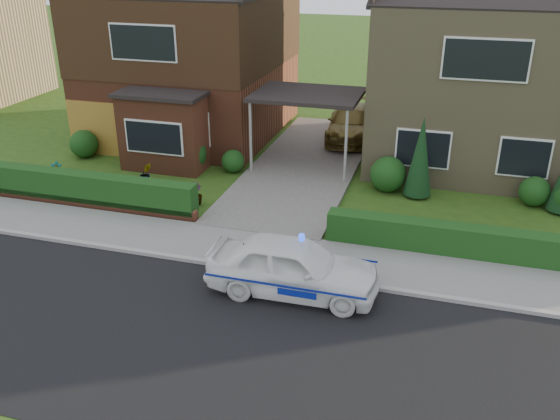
% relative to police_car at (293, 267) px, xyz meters
% --- Properties ---
extents(ground, '(120.00, 120.00, 0.00)m').
position_rel_police_car_xyz_m(ground, '(-1.82, -2.40, -0.70)').
color(ground, '#274B14').
rests_on(ground, ground).
extents(road, '(60.00, 6.00, 0.02)m').
position_rel_police_car_xyz_m(road, '(-1.82, -2.40, -0.70)').
color(road, black).
rests_on(road, ground).
extents(kerb, '(60.00, 0.16, 0.12)m').
position_rel_police_car_xyz_m(kerb, '(-1.82, 0.65, -0.64)').
color(kerb, '#9E9993').
rests_on(kerb, ground).
extents(sidewalk, '(60.00, 2.00, 0.10)m').
position_rel_police_car_xyz_m(sidewalk, '(-1.82, 1.70, -0.65)').
color(sidewalk, slate).
rests_on(sidewalk, ground).
extents(driveway, '(3.80, 12.00, 0.12)m').
position_rel_police_car_xyz_m(driveway, '(-1.82, 8.60, -0.64)').
color(driveway, '#666059').
rests_on(driveway, ground).
extents(house_left, '(7.50, 9.53, 7.25)m').
position_rel_police_car_xyz_m(house_left, '(-7.60, 11.50, 3.11)').
color(house_left, brown).
rests_on(house_left, ground).
extents(house_right, '(7.50, 8.06, 7.25)m').
position_rel_police_car_xyz_m(house_right, '(3.98, 11.59, 2.97)').
color(house_right, '#8E7D57').
rests_on(house_right, ground).
extents(carport_link, '(3.80, 3.00, 2.77)m').
position_rel_police_car_xyz_m(carport_link, '(-1.82, 8.55, 1.96)').
color(carport_link, black).
rests_on(carport_link, ground).
extents(garage_door, '(2.20, 0.10, 2.10)m').
position_rel_police_car_xyz_m(garage_door, '(-10.06, 7.56, 0.35)').
color(garage_door, '#936020').
rests_on(garage_door, ground).
extents(dwarf_wall, '(7.70, 0.25, 0.36)m').
position_rel_police_car_xyz_m(dwarf_wall, '(-7.62, 2.90, -0.52)').
color(dwarf_wall, brown).
rests_on(dwarf_wall, ground).
extents(hedge_left, '(7.50, 0.55, 0.90)m').
position_rel_police_car_xyz_m(hedge_left, '(-7.62, 3.05, -0.70)').
color(hedge_left, '#123B14').
rests_on(hedge_left, ground).
extents(hedge_right, '(7.50, 0.55, 0.80)m').
position_rel_police_car_xyz_m(hedge_right, '(3.98, 2.95, -0.70)').
color(hedge_right, '#123B14').
rests_on(hedge_right, ground).
extents(shrub_left_far, '(1.08, 1.08, 1.08)m').
position_rel_police_car_xyz_m(shrub_left_far, '(-10.32, 7.10, -0.16)').
color(shrub_left_far, '#123B14').
rests_on(shrub_left_far, ground).
extents(shrub_left_mid, '(1.32, 1.32, 1.32)m').
position_rel_police_car_xyz_m(shrub_left_mid, '(-5.82, 6.90, -0.04)').
color(shrub_left_mid, '#123B14').
rests_on(shrub_left_mid, ground).
extents(shrub_left_near, '(0.84, 0.84, 0.84)m').
position_rel_police_car_xyz_m(shrub_left_near, '(-4.22, 7.20, -0.28)').
color(shrub_left_near, '#123B14').
rests_on(shrub_left_near, ground).
extents(shrub_right_near, '(1.20, 1.20, 1.20)m').
position_rel_police_car_xyz_m(shrub_right_near, '(1.38, 7.00, -0.10)').
color(shrub_right_near, '#123B14').
rests_on(shrub_right_near, ground).
extents(shrub_right_mid, '(0.96, 0.96, 0.96)m').
position_rel_police_car_xyz_m(shrub_right_mid, '(5.98, 7.10, -0.22)').
color(shrub_right_mid, '#123B14').
rests_on(shrub_right_mid, ground).
extents(conifer_a, '(0.90, 0.90, 2.60)m').
position_rel_police_car_xyz_m(conifer_a, '(2.38, 6.80, 0.60)').
color(conifer_a, black).
rests_on(conifer_a, ground).
extents(police_car, '(3.76, 4.13, 1.56)m').
position_rel_police_car_xyz_m(police_car, '(0.00, 0.00, 0.00)').
color(police_car, white).
rests_on(police_car, ground).
extents(driveway_car, '(2.27, 4.62, 1.29)m').
position_rel_police_car_xyz_m(driveway_car, '(-0.82, 12.10, 0.07)').
color(driveway_car, brown).
rests_on(driveway_car, driveway).
extents(potted_plant_a, '(0.46, 0.39, 0.74)m').
position_rel_police_car_xyz_m(potted_plant_a, '(-9.73, 4.54, -0.33)').
color(potted_plant_a, gray).
rests_on(potted_plant_a, ground).
extents(potted_plant_b, '(0.54, 0.54, 0.77)m').
position_rel_police_car_xyz_m(potted_plant_b, '(-6.66, 5.22, -0.31)').
color(potted_plant_b, gray).
rests_on(potted_plant_b, ground).
extents(potted_plant_c, '(0.52, 0.52, 0.73)m').
position_rel_police_car_xyz_m(potted_plant_c, '(-4.32, 4.10, -0.33)').
color(potted_plant_c, gray).
rests_on(potted_plant_c, ground).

